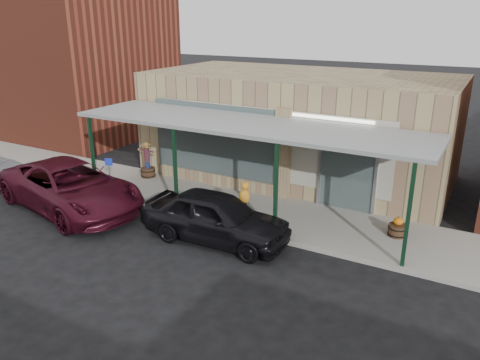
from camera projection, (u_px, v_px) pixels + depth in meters
The scene contains 10 objects.
ground at pixel (184, 255), 13.11m from camera, with size 120.00×120.00×0.00m, color black.
sidewalk at pixel (245, 209), 16.05m from camera, with size 40.00×3.20×0.15m, color gray.
storefront at pixel (299, 126), 19.13m from camera, with size 12.00×6.25×4.20m.
awning at pixel (245, 126), 15.04m from camera, with size 12.00×3.00×3.04m.
block_buildings_near at pixel (358, 85), 18.51m from camera, with size 61.00×8.00×8.00m.
barrel_scarecrow at pixel (148, 165), 18.91m from camera, with size 0.89×0.70×1.48m.
barrel_pumpkin at pixel (397, 229), 13.88m from camera, with size 0.64×0.64×0.63m.
handicap_sign at pixel (109, 171), 17.06m from camera, with size 0.26×0.13×1.33m.
parked_sedan at pixel (217, 217), 13.76m from camera, with size 4.49×2.05×1.67m.
car_maroon at pixel (70, 187), 16.02m from camera, with size 2.71×5.89×1.64m, color #410D1B.
Camera 1 is at (7.08, -9.40, 6.35)m, focal length 35.00 mm.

